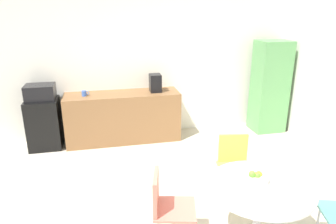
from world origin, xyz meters
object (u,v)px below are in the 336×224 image
object	(u,v)px
mug_white	(84,93)
mini_fridge	(44,124)
round_table	(259,198)
chair_yellow	(234,159)
locker_cabinet	(270,87)
coffee_maker	(155,83)
microwave	(40,92)
fruit_bowl	(256,178)
chair_coral	(165,202)

from	to	relation	value
mug_white	mini_fridge	bearing A→B (deg)	177.43
round_table	chair_yellow	distance (m)	0.94
locker_cabinet	coffee_maker	world-z (taller)	locker_cabinet
microwave	fruit_bowl	bearing A→B (deg)	-50.36
microwave	locker_cabinet	distance (m)	4.23
fruit_bowl	mug_white	distance (m)	3.42
chair_coral	chair_yellow	distance (m)	1.27
mini_fridge	round_table	size ratio (longest dim) A/B	0.84
mini_fridge	microwave	world-z (taller)	microwave
coffee_maker	mug_white	bearing A→B (deg)	-178.53
mini_fridge	locker_cabinet	world-z (taller)	locker_cabinet
mini_fridge	mug_white	distance (m)	0.88
round_table	coffee_maker	world-z (taller)	coffee_maker
chair_coral	locker_cabinet	bearing A→B (deg)	45.67
mini_fridge	mug_white	xyz separation A→B (m)	(0.72, -0.03, 0.51)
coffee_maker	mini_fridge	bearing A→B (deg)	180.00
microwave	fruit_bowl	size ratio (longest dim) A/B	2.04
locker_cabinet	mug_white	bearing A→B (deg)	178.89
chair_yellow	coffee_maker	bearing A→B (deg)	106.88
chair_coral	mug_white	xyz separation A→B (m)	(-0.84, 2.79, 0.43)
microwave	chair_coral	size ratio (longest dim) A/B	0.58
locker_cabinet	mug_white	xyz separation A→B (m)	(-3.50, 0.07, 0.06)
locker_cabinet	chair_coral	xyz separation A→B (m)	(-2.66, -2.72, -0.37)
chair_yellow	fruit_bowl	size ratio (longest dim) A/B	3.53
locker_cabinet	chair_coral	world-z (taller)	locker_cabinet
chair_coral	coffee_maker	xyz separation A→B (m)	(0.41, 2.82, 0.54)
chair_yellow	coffee_maker	world-z (taller)	coffee_maker
round_table	chair_yellow	size ratio (longest dim) A/B	1.25
fruit_bowl	coffee_maker	distance (m)	3.02
mug_white	coffee_maker	distance (m)	1.26
microwave	chair_coral	world-z (taller)	microwave
chair_yellow	fruit_bowl	bearing A→B (deg)	-100.65
microwave	chair_coral	distance (m)	3.26
microwave	fruit_bowl	distance (m)	3.86
chair_coral	mug_white	distance (m)	2.94
locker_cabinet	microwave	bearing A→B (deg)	178.64
round_table	chair_yellow	bearing A→B (deg)	81.08
locker_cabinet	fruit_bowl	size ratio (longest dim) A/B	7.54
round_table	coffee_maker	xyz separation A→B (m)	(-0.50, 3.04, 0.48)
round_table	coffee_maker	size ratio (longest dim) A/B	3.24
mini_fridge	coffee_maker	bearing A→B (deg)	0.00
round_table	mug_white	xyz separation A→B (m)	(-1.75, 3.01, 0.37)
chair_yellow	coffee_maker	size ratio (longest dim) A/B	2.59
microwave	locker_cabinet	world-z (taller)	locker_cabinet
chair_yellow	coffee_maker	xyz separation A→B (m)	(-0.64, 2.12, 0.54)
mini_fridge	locker_cabinet	distance (m)	4.25
fruit_bowl	microwave	bearing A→B (deg)	129.64
chair_coral	coffee_maker	size ratio (longest dim) A/B	2.59
microwave	chair_yellow	xyz separation A→B (m)	(2.62, -2.12, -0.48)
chair_yellow	mug_white	xyz separation A→B (m)	(-1.90, 2.09, 0.43)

